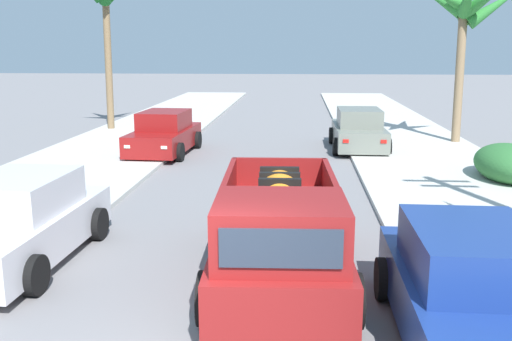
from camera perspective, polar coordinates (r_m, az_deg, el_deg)
The scene contains 11 objects.
sidewalk_left at distance 18.92m, azimuth -16.95°, elevation 0.52°, with size 4.93×60.00×0.12m, color beige.
sidewalk_right at distance 18.16m, azimuth 17.85°, elevation -0.02°, with size 4.93×60.00×0.12m, color beige.
curb_left at distance 18.56m, azimuth -13.89°, elevation 0.44°, with size 0.16×60.00×0.10m, color silver.
curb_right at distance 17.94m, azimuth 14.55°, elevation 0.00°, with size 0.16×60.00×0.10m, color silver.
pickup_truck at distance 8.98m, azimuth 2.39°, elevation -6.66°, with size 2.36×5.28×1.80m.
car_left_near at distance 20.57m, azimuth -9.22°, elevation 3.64°, with size 2.19×4.33×1.54m.
car_right_near at distance 21.52m, azimuth 10.29°, elevation 3.97°, with size 2.02×4.26×1.54m.
car_left_mid at distance 7.77m, azimuth 20.86°, elevation -11.38°, with size 2.06×4.28×1.54m.
car_right_mid at distance 10.83m, azimuth -22.67°, elevation -4.87°, with size 2.11×4.30×1.54m.
palm_tree_right_fore at distance 23.59m, azimuth 20.48°, elevation 14.93°, with size 3.82×3.93×6.17m.
hedge_bush at distance 17.41m, azimuth 24.16°, elevation 0.63°, with size 1.80×2.80×1.10m, color #2D6B33.
Camera 1 is at (1.27, -5.26, 3.71)m, focal length 39.71 mm.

